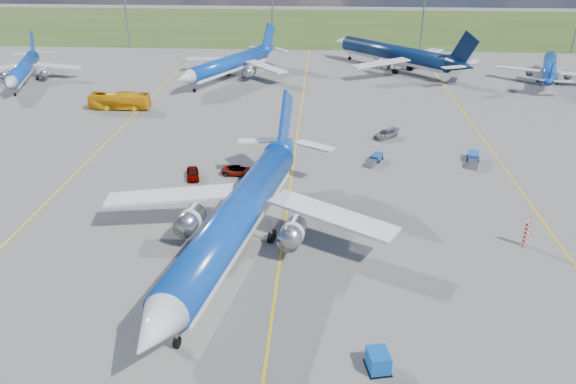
# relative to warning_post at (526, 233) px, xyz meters

# --- Properties ---
(ground) EXTENTS (400.00, 400.00, 0.00)m
(ground) POSITION_rel_warning_post_xyz_m (-26.00, -8.00, -1.50)
(ground) COLOR #5B5B58
(ground) RESTS_ON ground
(grass_strip) EXTENTS (400.00, 80.00, 0.01)m
(grass_strip) POSITION_rel_warning_post_xyz_m (-26.00, 142.00, -1.50)
(grass_strip) COLOR #2D4719
(grass_strip) RESTS_ON ground
(taxiway_lines) EXTENTS (60.25, 160.00, 0.02)m
(taxiway_lines) POSITION_rel_warning_post_xyz_m (-25.83, 19.70, -1.49)
(taxiway_lines) COLOR yellow
(taxiway_lines) RESTS_ON ground
(floodlight_masts) EXTENTS (202.20, 0.50, 22.70)m
(floodlight_masts) POSITION_rel_warning_post_xyz_m (-16.00, 102.00, 11.06)
(floodlight_masts) COLOR slate
(floodlight_masts) RESTS_ON ground
(warning_post) EXTENTS (0.50, 0.50, 3.00)m
(warning_post) POSITION_rel_warning_post_xyz_m (0.00, 0.00, 0.00)
(warning_post) COLOR red
(warning_post) RESTS_ON ground
(bg_jet_nw) EXTENTS (33.28, 38.60, 8.62)m
(bg_jet_nw) POSITION_rel_warning_post_xyz_m (-86.71, 63.32, -1.50)
(bg_jet_nw) COLOR #0B3DA3
(bg_jet_nw) RESTS_ON ground
(bg_jet_nnw) EXTENTS (42.38, 46.29, 9.80)m
(bg_jet_nnw) POSITION_rel_warning_post_xyz_m (-42.65, 69.02, -1.50)
(bg_jet_nnw) COLOR #0B3DA3
(bg_jet_nnw) RESTS_ON ground
(bg_jet_n) EXTENTS (52.94, 53.20, 11.16)m
(bg_jet_n) POSITION_rel_warning_post_xyz_m (-5.51, 79.99, -1.50)
(bg_jet_n) COLOR #07193A
(bg_jet_n) RESTS_ON ground
(bg_jet_ne) EXTENTS (32.92, 37.35, 8.15)m
(bg_jet_ne) POSITION_rel_warning_post_xyz_m (27.45, 72.20, -1.50)
(bg_jet_ne) COLOR #0B3DA3
(bg_jet_ne) RESTS_ON ground
(main_airliner) EXTENTS (42.79, 51.42, 11.96)m
(main_airliner) POSITION_rel_warning_post_xyz_m (-30.51, -3.23, -1.50)
(main_airliner) COLOR #0B3DA3
(main_airliner) RESTS_ON ground
(uld_container) EXTENTS (1.96, 2.27, 1.59)m
(uld_container) POSITION_rel_warning_post_xyz_m (-17.24, -19.63, -0.71)
(uld_container) COLOR #0C4AA9
(uld_container) RESTS_ON ground
(apron_bus) EXTENTS (11.29, 2.74, 3.14)m
(apron_bus) POSITION_rel_warning_post_xyz_m (-59.65, 45.62, 0.07)
(apron_bus) COLOR #E9A60D
(apron_bus) RESTS_ON ground
(service_car_a) EXTENTS (2.58, 4.36, 1.39)m
(service_car_a) POSITION_rel_warning_post_xyz_m (-39.38, 15.33, -0.80)
(service_car_a) COLOR #999999
(service_car_a) RESTS_ON ground
(service_car_b) EXTENTS (4.83, 2.58, 1.29)m
(service_car_b) POSITION_rel_warning_post_xyz_m (-33.27, 16.78, -0.85)
(service_car_b) COLOR #999999
(service_car_b) RESTS_ON ground
(service_car_c) EXTENTS (4.67, 4.41, 1.33)m
(service_car_c) POSITION_rel_warning_post_xyz_m (-11.65, 33.03, -0.84)
(service_car_c) COLOR #999999
(service_car_c) RESTS_ON ground
(baggage_tug_w) EXTENTS (2.90, 4.49, 0.99)m
(baggage_tug_w) POSITION_rel_warning_post_xyz_m (-14.27, 22.37, -1.04)
(baggage_tug_w) COLOR navy
(baggage_tug_w) RESTS_ON ground
(baggage_tug_c) EXTENTS (3.17, 4.93, 1.09)m
(baggage_tug_c) POSITION_rel_warning_post_xyz_m (-28.57, 26.60, -0.99)
(baggage_tug_c) COLOR #1C46AA
(baggage_tug_c) RESTS_ON ground
(baggage_tug_e) EXTENTS (2.52, 5.34, 1.16)m
(baggage_tug_e) POSITION_rel_warning_post_xyz_m (-0.05, 23.22, -0.96)
(baggage_tug_e) COLOR #1C4DA8
(baggage_tug_e) RESTS_ON ground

